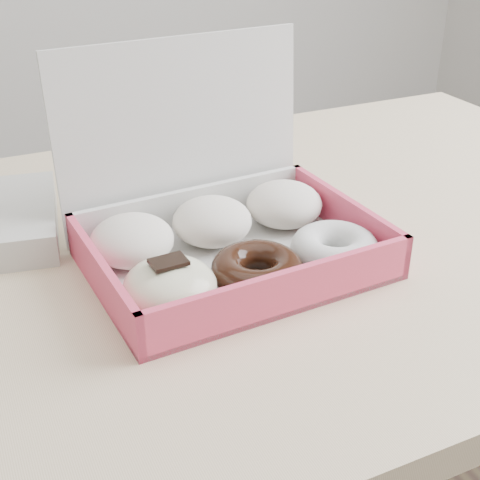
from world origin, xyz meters
name	(u,v)px	position (x,y,z in m)	size (l,w,h in m)	color
table	(277,276)	(0.00, 0.00, 0.67)	(1.20, 0.80, 0.75)	tan
donut_box	(223,231)	(-0.10, -0.05, 0.79)	(0.34, 0.29, 0.24)	silver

